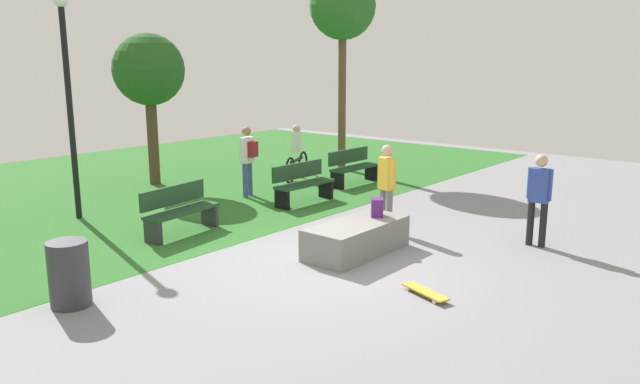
{
  "coord_description": "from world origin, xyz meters",
  "views": [
    {
      "loc": [
        -7.24,
        -5.9,
        3.26
      ],
      "look_at": [
        0.84,
        0.85,
        0.95
      ],
      "focal_mm": 34.47,
      "sensor_mm": 36.0,
      "label": 1
    }
  ],
  "objects": [
    {
      "name": "lamp_post",
      "position": [
        -0.97,
        5.87,
        2.7
      ],
      "size": [
        0.28,
        0.28,
        4.49
      ],
      "color": "black",
      "rests_on": "ground_plane"
    },
    {
      "name": "park_bench_by_oak",
      "position": [
        5.5,
        3.61,
        0.48
      ],
      "size": [
        1.61,
        0.49,
        0.91
      ],
      "color": "#1E4223",
      "rests_on": "ground_plane"
    },
    {
      "name": "backpack_on_ledge",
      "position": [
        1.4,
        0.02,
        0.7
      ],
      "size": [
        0.34,
        0.33,
        0.32
      ],
      "primitive_type": "cube",
      "rotation": [
        0.0,
        0.0,
        3.79
      ],
      "color": "#4C1E66",
      "rests_on": "concrete_ledge"
    },
    {
      "name": "skater_watching",
      "position": [
        2.35,
        0.46,
        0.97
      ],
      "size": [
        0.3,
        0.41,
        1.66
      ],
      "color": "slate",
      "rests_on": "ground_plane"
    },
    {
      "name": "tree_leaning_ash",
      "position": [
        7.06,
        5.2,
        4.61
      ],
      "size": [
        1.89,
        1.89,
        5.64
      ],
      "color": "brown",
      "rests_on": "grass_lawn"
    },
    {
      "name": "pedestrian_with_backpack",
      "position": [
        2.7,
        4.63,
        1.01
      ],
      "size": [
        0.42,
        0.4,
        1.68
      ],
      "color": "#3F5184",
      "rests_on": "ground_plane"
    },
    {
      "name": "trash_bin",
      "position": [
        -3.44,
        1.63,
        0.45
      ],
      "size": [
        0.53,
        0.53,
        0.89
      ],
      "primitive_type": "cylinder",
      "color": "#333338",
      "rests_on": "ground_plane"
    },
    {
      "name": "park_bench_far_right",
      "position": [
        3.04,
        3.21,
        0.48
      ],
      "size": [
        1.61,
        0.51,
        0.91
      ],
      "color": "#1E4223",
      "rests_on": "ground_plane"
    },
    {
      "name": "skateboard_by_ledge",
      "position": [
        -0.11,
        -1.86,
        0.06
      ],
      "size": [
        0.44,
        0.82,
        0.08
      ],
      "color": "gold",
      "rests_on": "ground_plane"
    },
    {
      "name": "ground_plane",
      "position": [
        0.0,
        0.0,
        0.0
      ],
      "size": [
        28.0,
        28.0,
        0.0
      ],
      "primitive_type": "plane",
      "color": "gray"
    },
    {
      "name": "park_bench_near_path",
      "position": [
        -0.34,
        3.31,
        0.48
      ],
      "size": [
        1.65,
        0.67,
        0.91
      ],
      "color": "#1E4223",
      "rests_on": "ground_plane"
    },
    {
      "name": "concrete_ledge",
      "position": [
        0.84,
        0.04,
        0.27
      ],
      "size": [
        1.97,
        0.87,
        0.54
      ],
      "primitive_type": "cube",
      "color": "gray",
      "rests_on": "ground_plane"
    },
    {
      "name": "cyclist_on_bicycle",
      "position": [
        5.07,
        5.21,
        0.63
      ],
      "size": [
        1.7,
        0.77,
        1.52
      ],
      "color": "black",
      "rests_on": "ground_plane"
    },
    {
      "name": "skater_performing_trick",
      "position": [
        3.2,
        -2.15,
        0.95
      ],
      "size": [
        0.22,
        0.43,
        1.64
      ],
      "color": "black",
      "rests_on": "ground_plane"
    },
    {
      "name": "grass_lawn",
      "position": [
        0.0,
        7.98,
        0.0
      ],
      "size": [
        26.6,
        12.03,
        0.01
      ],
      "primitive_type": "cube",
      "color": "#2D6B28",
      "rests_on": "ground_plane"
    },
    {
      "name": "tree_broad_elm",
      "position": [
        2.16,
        7.62,
        2.92
      ],
      "size": [
        1.82,
        1.82,
        3.88
      ],
      "color": "#4C3823",
      "rests_on": "grass_lawn"
    }
  ]
}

